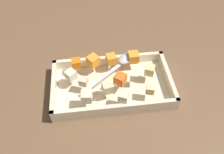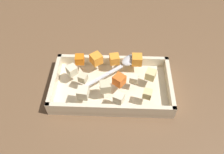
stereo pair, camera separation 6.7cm
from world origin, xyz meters
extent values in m
plane|color=brown|center=(0.00, 0.00, 0.00)|extent=(4.00, 4.00, 0.00)
cube|color=beige|center=(0.02, 0.00, 0.01)|extent=(0.36, 0.20, 0.01)
cube|color=beige|center=(0.02, -0.09, 0.03)|extent=(0.36, 0.01, 0.03)
cube|color=beige|center=(0.02, 0.09, 0.03)|extent=(0.36, 0.01, 0.03)
cube|color=beige|center=(-0.16, 0.00, 0.03)|extent=(0.01, 0.20, 0.03)
cube|color=beige|center=(0.19, 0.00, 0.03)|extent=(0.01, 0.20, 0.03)
cube|color=orange|center=(0.07, -0.07, 0.06)|extent=(0.04, 0.04, 0.03)
cube|color=orange|center=(-0.01, 0.01, 0.06)|extent=(0.04, 0.04, 0.03)
cube|color=orange|center=(0.12, -0.06, 0.06)|extent=(0.03, 0.03, 0.03)
cube|color=orange|center=(0.01, -0.07, 0.06)|extent=(0.03, 0.03, 0.03)
cube|color=orange|center=(-0.06, -0.07, 0.06)|extent=(0.03, 0.03, 0.03)
cube|color=beige|center=(0.09, 0.06, 0.06)|extent=(0.03, 0.03, 0.03)
cube|color=beige|center=(0.03, 0.04, 0.06)|extent=(0.03, 0.03, 0.03)
cube|color=#E0CC89|center=(-0.08, 0.06, 0.06)|extent=(0.03, 0.03, 0.02)
cube|color=beige|center=(0.10, 0.01, 0.06)|extent=(0.03, 0.03, 0.02)
cube|color=beige|center=(-0.05, 0.01, 0.06)|extent=(0.03, 0.03, 0.02)
cube|color=beige|center=(0.14, -0.02, 0.06)|extent=(0.04, 0.04, 0.03)
cube|color=#E0CC89|center=(-0.10, -0.01, 0.06)|extent=(0.04, 0.04, 0.03)
cube|color=beige|center=(-0.01, 0.08, 0.06)|extent=(0.03, 0.03, 0.03)
ellipsoid|color=silver|center=(-0.04, -0.07, 0.06)|extent=(0.07, 0.07, 0.02)
cube|color=silver|center=(0.04, -0.01, 0.05)|extent=(0.12, 0.09, 0.01)
camera|label=1|loc=(0.07, 0.43, 0.58)|focal=36.69mm
camera|label=2|loc=(0.00, 0.43, 0.58)|focal=36.69mm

